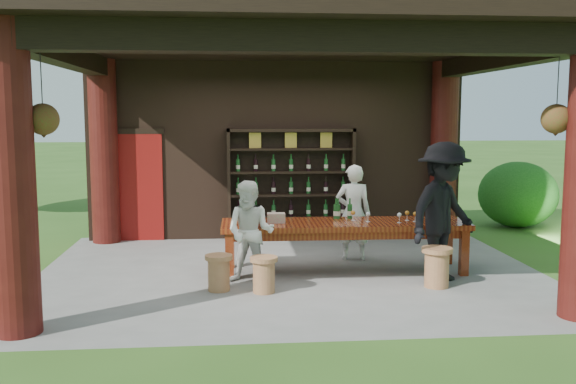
{
  "coord_description": "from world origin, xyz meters",
  "views": [
    {
      "loc": [
        -0.85,
        -9.27,
        2.34
      ],
      "look_at": [
        0.0,
        0.4,
        1.15
      ],
      "focal_mm": 40.0,
      "sensor_mm": 36.0,
      "label": 1
    }
  ],
  "objects": [
    {
      "name": "shrubs",
      "position": [
        2.63,
        0.37,
        0.55
      ],
      "size": [
        15.24,
        8.42,
        1.36
      ],
      "color": "#194C14",
      "rests_on": "ground"
    },
    {
      "name": "table_bottles",
      "position": [
        0.8,
        0.27,
        0.9
      ],
      "size": [
        0.29,
        0.09,
        0.31
      ],
      "color": "#194C1E",
      "rests_on": "tasting_table"
    },
    {
      "name": "wine_shelf",
      "position": [
        0.24,
        2.45,
        1.04
      ],
      "size": [
        2.35,
        0.36,
        2.07
      ],
      "color": "black",
      "rests_on": "ground"
    },
    {
      "name": "pavilion",
      "position": [
        -0.01,
        0.43,
        2.13
      ],
      "size": [
        7.5,
        6.0,
        3.6
      ],
      "color": "slate",
      "rests_on": "ground"
    },
    {
      "name": "table_glasses",
      "position": [
        1.46,
        -0.05,
        0.82
      ],
      "size": [
        0.96,
        0.33,
        0.15
      ],
      "color": "silver",
      "rests_on": "tasting_table"
    },
    {
      "name": "ground",
      "position": [
        0.0,
        0.0,
        0.0
      ],
      "size": [
        90.0,
        90.0,
        0.0
      ],
      "primitive_type": "plane",
      "color": "#2D5119",
      "rests_on": "ground"
    },
    {
      "name": "tasting_table",
      "position": [
        0.8,
        -0.02,
        0.64
      ],
      "size": [
        3.64,
        0.99,
        0.75
      ],
      "rotation": [
        0.0,
        0.0,
        -0.02
      ],
      "color": "#5D1A0D",
      "rests_on": "ground"
    },
    {
      "name": "trees",
      "position": [
        3.87,
        1.65,
        3.37
      ],
      "size": [
        20.9,
        11.94,
        4.8
      ],
      "color": "#3F2819",
      "rests_on": "ground"
    },
    {
      "name": "guest_man",
      "position": [
        2.07,
        -0.69,
        0.98
      ],
      "size": [
        1.45,
        1.32,
        1.96
      ],
      "primitive_type": "imported",
      "rotation": [
        0.0,
        0.0,
        0.62
      ],
      "color": "black",
      "rests_on": "ground"
    },
    {
      "name": "stool_far_left",
      "position": [
        -1.04,
        -0.92,
        0.26
      ],
      "size": [
        0.37,
        0.37,
        0.48
      ],
      "rotation": [
        0.0,
        0.0,
        -0.21
      ],
      "color": "#965E3C",
      "rests_on": "ground"
    },
    {
      "name": "stool_near_left",
      "position": [
        -0.45,
        -1.06,
        0.25
      ],
      "size": [
        0.36,
        0.36,
        0.48
      ],
      "rotation": [
        0.0,
        0.0,
        -0.14
      ],
      "color": "#965E3C",
      "rests_on": "ground"
    },
    {
      "name": "napkin_basket",
      "position": [
        -0.21,
        -0.01,
        0.82
      ],
      "size": [
        0.26,
        0.18,
        0.14
      ],
      "primitive_type": "cube",
      "rotation": [
        0.0,
        0.0,
        -0.02
      ],
      "color": "#BF6672",
      "rests_on": "tasting_table"
    },
    {
      "name": "stool_near_right",
      "position": [
        1.9,
        -0.99,
        0.29
      ],
      "size": [
        0.41,
        0.41,
        0.54
      ],
      "rotation": [
        0.0,
        0.0,
        0.23
      ],
      "color": "#965E3C",
      "rests_on": "ground"
    },
    {
      "name": "guest_woman",
      "position": [
        -0.6,
        -0.56,
        0.71
      ],
      "size": [
        0.83,
        0.73,
        1.43
      ],
      "primitive_type": "imported",
      "rotation": [
        0.0,
        0.0,
        -0.32
      ],
      "color": "white",
      "rests_on": "ground"
    },
    {
      "name": "host",
      "position": [
        1.08,
        0.75,
        0.77
      ],
      "size": [
        0.6,
        0.42,
        1.54
      ],
      "primitive_type": "imported",
      "rotation": [
        0.0,
        0.0,
        3.04
      ],
      "color": "white",
      "rests_on": "ground"
    }
  ]
}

